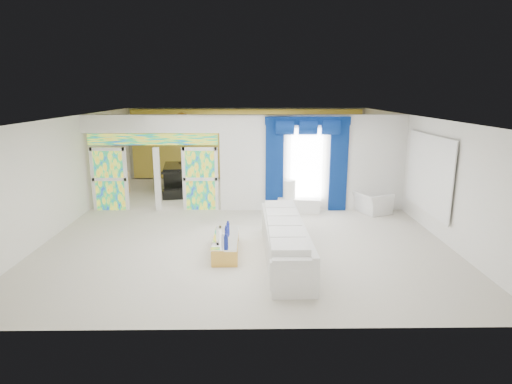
{
  "coord_description": "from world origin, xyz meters",
  "views": [
    {
      "loc": [
        0.15,
        -12.05,
        3.71
      ],
      "look_at": [
        0.3,
        -1.2,
        1.1
      ],
      "focal_mm": 29.64,
      "sensor_mm": 36.0,
      "label": 1
    }
  ],
  "objects_px": {
    "grand_piano": "(183,177)",
    "coffee_table": "(226,245)",
    "white_sofa": "(285,242)",
    "console_table": "(299,205)",
    "armchair": "(372,202)"
  },
  "relations": [
    {
      "from": "console_table",
      "to": "grand_piano",
      "type": "distance_m",
      "value": 5.31
    },
    {
      "from": "coffee_table",
      "to": "grand_piano",
      "type": "height_order",
      "value": "grand_piano"
    },
    {
      "from": "armchair",
      "to": "grand_piano",
      "type": "distance_m",
      "value": 7.26
    },
    {
      "from": "white_sofa",
      "to": "console_table",
      "type": "distance_m",
      "value": 3.8
    },
    {
      "from": "white_sofa",
      "to": "grand_piano",
      "type": "height_order",
      "value": "grand_piano"
    },
    {
      "from": "coffee_table",
      "to": "console_table",
      "type": "bearing_deg",
      "value": 58.55
    },
    {
      "from": "grand_piano",
      "to": "white_sofa",
      "type": "bearing_deg",
      "value": -72.73
    },
    {
      "from": "white_sofa",
      "to": "armchair",
      "type": "xyz_separation_m",
      "value": [
        3.02,
        3.63,
        -0.06
      ]
    },
    {
      "from": "console_table",
      "to": "grand_piano",
      "type": "bearing_deg",
      "value": 140.93
    },
    {
      "from": "coffee_table",
      "to": "grand_piano",
      "type": "xyz_separation_m",
      "value": [
        -2.03,
        6.77,
        0.27
      ]
    },
    {
      "from": "coffee_table",
      "to": "armchair",
      "type": "height_order",
      "value": "armchair"
    },
    {
      "from": "white_sofa",
      "to": "console_table",
      "type": "height_order",
      "value": "white_sofa"
    },
    {
      "from": "grand_piano",
      "to": "coffee_table",
      "type": "bearing_deg",
      "value": -81.59
    },
    {
      "from": "coffee_table",
      "to": "console_table",
      "type": "xyz_separation_m",
      "value": [
        2.09,
        3.42,
        0.03
      ]
    },
    {
      "from": "console_table",
      "to": "white_sofa",
      "type": "bearing_deg",
      "value": -101.28
    }
  ]
}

